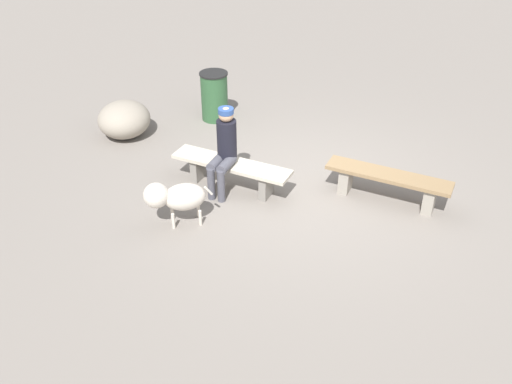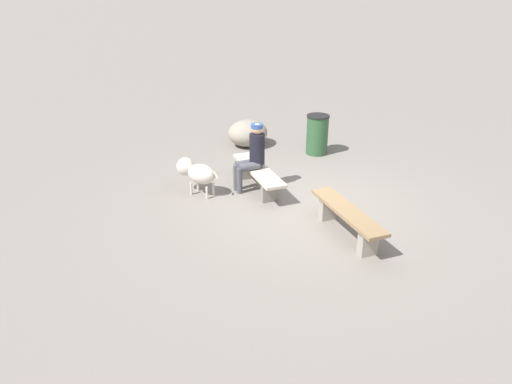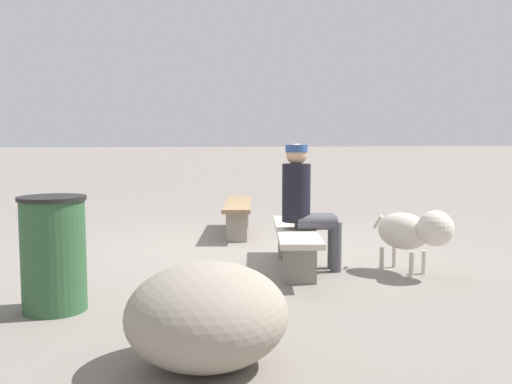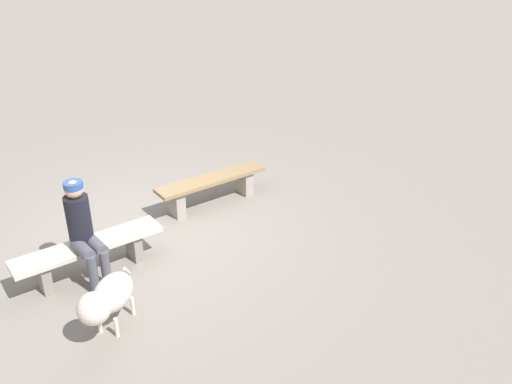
# 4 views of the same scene
# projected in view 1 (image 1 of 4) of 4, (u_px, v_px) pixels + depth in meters

# --- Properties ---
(ground) EXTENTS (210.00, 210.00, 0.06)m
(ground) POSITION_uv_depth(u_px,v_px,m) (306.00, 190.00, 8.40)
(ground) COLOR gray
(bench_left) EXTENTS (1.81, 0.76, 0.45)m
(bench_left) POSITION_uv_depth(u_px,v_px,m) (388.00, 182.00, 7.94)
(bench_left) COLOR gray
(bench_left) RESTS_ON ground
(bench_right) EXTENTS (1.87, 0.80, 0.43)m
(bench_right) POSITION_uv_depth(u_px,v_px,m) (231.00, 169.00, 8.24)
(bench_right) COLOR gray
(bench_right) RESTS_ON ground
(seated_person) EXTENTS (0.37, 0.60, 1.29)m
(seated_person) POSITION_uv_depth(u_px,v_px,m) (224.00, 147.00, 7.97)
(seated_person) COLOR black
(seated_person) RESTS_ON ground
(dog) EXTENTS (0.86, 0.61, 0.66)m
(dog) POSITION_uv_depth(u_px,v_px,m) (175.00, 197.00, 7.39)
(dog) COLOR beige
(dog) RESTS_ON ground
(trash_bin) EXTENTS (0.51, 0.51, 0.89)m
(trash_bin) POSITION_uv_depth(u_px,v_px,m) (214.00, 96.00, 10.16)
(trash_bin) COLOR #2D5633
(trash_bin) RESTS_ON ground
(boulder) EXTENTS (1.04, 1.09, 0.62)m
(boulder) POSITION_uv_depth(u_px,v_px,m) (124.00, 119.00, 9.67)
(boulder) COLOR gray
(boulder) RESTS_ON ground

